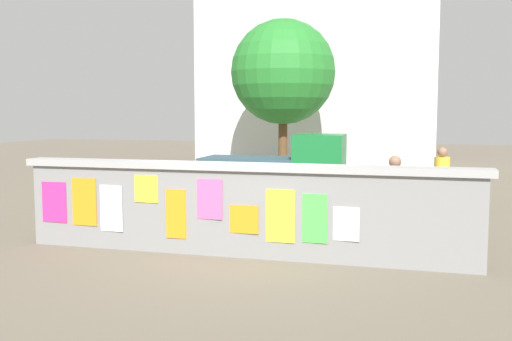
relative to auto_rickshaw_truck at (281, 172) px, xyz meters
name	(u,v)px	position (x,y,z in m)	size (l,w,h in m)	color
ground	(320,193)	(0.54, 2.79, -0.90)	(60.00, 60.00, 0.00)	#6B6051
poster_wall	(239,208)	(0.53, -5.22, -0.10)	(7.89, 0.42, 1.56)	gray
auto_rickshaw_truck	(281,172)	(0.00, 0.00, 0.00)	(3.66, 1.65, 1.85)	black
motorcycle	(157,202)	(-2.03, -2.97, -0.44)	(1.87, 0.68, 0.87)	black
bicycle_near	(386,210)	(2.74, -2.09, -0.54)	(1.71, 0.44, 0.95)	black
person_walking	(442,175)	(3.87, -0.72, 0.09)	(0.48, 0.48, 1.62)	#3F994C
person_bystander	(394,191)	(2.96, -3.69, 0.09)	(0.44, 0.44, 1.62)	purple
tree_roadside	(283,72)	(-1.27, 5.67, 2.89)	(3.64, 3.64, 5.62)	brown
building_background	(323,78)	(-0.90, 12.05, 3.07)	(10.03, 7.07, 7.89)	silver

